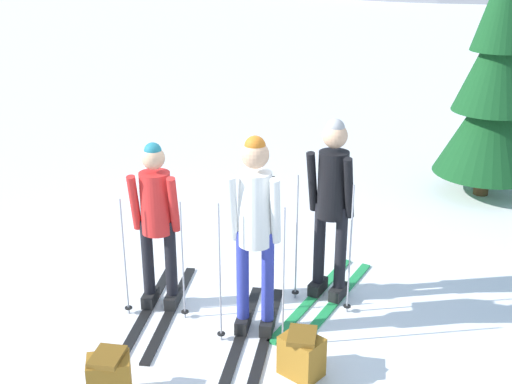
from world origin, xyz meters
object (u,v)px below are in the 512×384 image
(skier_in_red, at_px, (157,222))
(skier_in_white, at_px, (255,225))
(backpack_on_snow_beside, at_px, (109,376))
(skier_in_black, at_px, (332,203))
(pine_tree_near, at_px, (495,85))
(backpack_on_snow_front, at_px, (302,354))

(skier_in_red, bearing_deg, skier_in_white, -15.43)
(skier_in_red, xyz_separation_m, skier_in_white, (0.96, -0.26, 0.16))
(skier_in_red, height_order, skier_in_white, skier_in_white)
(backpack_on_snow_beside, bearing_deg, skier_in_black, 49.43)
(skier_in_black, bearing_deg, skier_in_red, -164.02)
(pine_tree_near, height_order, backpack_on_snow_front, pine_tree_near)
(skier_in_red, xyz_separation_m, backpack_on_snow_beside, (0.02, -1.34, -0.69))
(backpack_on_snow_front, distance_m, backpack_on_snow_beside, 1.50)
(pine_tree_near, xyz_separation_m, backpack_on_snow_front, (-2.04, -4.45, -1.34))
(skier_in_white, relative_size, skier_in_black, 1.01)
(skier_in_red, xyz_separation_m, backpack_on_snow_front, (1.43, -0.82, -0.69))
(skier_in_red, bearing_deg, backpack_on_snow_beside, -89.03)
(skier_in_black, bearing_deg, pine_tree_near, 58.99)
(skier_in_black, bearing_deg, skier_in_white, -130.07)
(skier_in_red, relative_size, pine_tree_near, 0.52)
(pine_tree_near, relative_size, backpack_on_snow_front, 8.37)
(skier_in_red, bearing_deg, backpack_on_snow_front, -29.89)
(pine_tree_near, bearing_deg, backpack_on_snow_front, -114.65)
(skier_in_white, xyz_separation_m, pine_tree_near, (2.51, 3.90, 0.49))
(skier_in_red, relative_size, backpack_on_snow_beside, 4.48)
(skier_in_white, xyz_separation_m, skier_in_black, (0.60, 0.71, -0.04))
(skier_in_white, bearing_deg, skier_in_black, 49.93)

